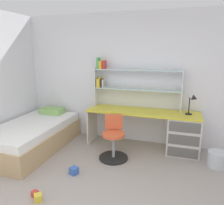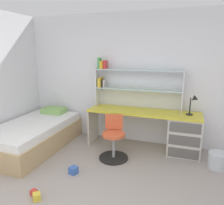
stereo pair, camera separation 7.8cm
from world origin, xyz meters
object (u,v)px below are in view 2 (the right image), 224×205
object	(u,v)px
desk	(173,131)
toy_block_blue_1	(73,170)
bookshelf_hutch	(129,80)
waste_bin	(217,161)
bed_platform	(34,135)
desk_lamp	(194,102)
toy_block_red_2	(34,192)
toy_block_yellow_0	(37,197)
swivel_chair	(114,142)

from	to	relation	value
desk	toy_block_blue_1	bearing A→B (deg)	-137.15
bookshelf_hutch	waste_bin	xyz separation A→B (m)	(1.67, -0.55, -1.19)
bookshelf_hutch	bed_platform	size ratio (longest dim) A/B	0.87
desk_lamp	waste_bin	bearing A→B (deg)	-41.02
toy_block_blue_1	toy_block_red_2	world-z (taller)	toy_block_blue_1
toy_block_blue_1	toy_block_red_2	xyz separation A→B (m)	(-0.25, -0.64, -0.02)
waste_bin	toy_block_blue_1	distance (m)	2.35
desk	bed_platform	distance (m)	2.73
toy_block_yellow_0	swivel_chair	bearing A→B (deg)	67.97
bed_platform	desk_lamp	bearing A→B (deg)	13.00
swivel_chair	toy_block_red_2	size ratio (longest dim) A/B	10.26
toy_block_blue_1	bed_platform	bearing A→B (deg)	153.36
waste_bin	toy_block_yellow_0	xyz separation A→B (m)	(-2.30, -1.63, -0.08)
bookshelf_hutch	desk_lamp	xyz separation A→B (m)	(1.25, -0.18, -0.31)
toy_block_yellow_0	toy_block_blue_1	xyz separation A→B (m)	(0.14, 0.70, 0.01)
toy_block_red_2	waste_bin	bearing A→B (deg)	33.09
toy_block_blue_1	toy_block_red_2	size ratio (longest dim) A/B	1.52
toy_block_yellow_0	toy_block_blue_1	size ratio (longest dim) A/B	0.83
desk	desk_lamp	world-z (taller)	desk_lamp
toy_block_red_2	desk_lamp	bearing A→B (deg)	44.31
toy_block_blue_1	waste_bin	bearing A→B (deg)	23.28
desk	waste_bin	world-z (taller)	desk
desk	bed_platform	world-z (taller)	desk
swivel_chair	toy_block_blue_1	distance (m)	0.86
bookshelf_hutch	bed_platform	bearing A→B (deg)	-153.13
desk_lamp	toy_block_red_2	distance (m)	2.93
desk	toy_block_yellow_0	size ratio (longest dim) A/B	22.58
desk	swivel_chair	xyz separation A→B (m)	(-0.98, -0.60, -0.12)
waste_bin	toy_block_red_2	bearing A→B (deg)	-146.91
desk_lamp	bed_platform	distance (m)	3.12
desk	desk_lamp	size ratio (longest dim) A/B	5.63
desk_lamp	toy_block_yellow_0	world-z (taller)	desk_lamp
desk_lamp	toy_block_red_2	world-z (taller)	desk_lamp
desk	toy_block_yellow_0	world-z (taller)	desk
desk	desk_lamp	xyz separation A→B (m)	(0.32, -0.01, 0.59)
bed_platform	toy_block_yellow_0	distance (m)	1.71
bookshelf_hutch	desk_lamp	bearing A→B (deg)	-8.23
waste_bin	desk_lamp	bearing A→B (deg)	138.98
desk_lamp	toy_block_yellow_0	distance (m)	2.90
desk	toy_block_yellow_0	distance (m)	2.57
waste_bin	swivel_chair	bearing A→B (deg)	-172.78
bookshelf_hutch	bed_platform	xyz separation A→B (m)	(-1.70, -0.86, -1.06)
desk_lamp	swivel_chair	size ratio (longest dim) A/B	0.50
waste_bin	toy_block_blue_1	size ratio (longest dim) A/B	2.60
toy_block_blue_1	desk_lamp	bearing A→B (deg)	36.76
swivel_chair	desk_lamp	bearing A→B (deg)	24.19
swivel_chair	waste_bin	distance (m)	1.75
toy_block_red_2	swivel_chair	bearing A→B (deg)	63.40
bookshelf_hutch	toy_block_yellow_0	size ratio (longest dim) A/B	18.21
desk_lamp	toy_block_red_2	xyz separation A→B (m)	(-1.98, -1.93, -0.97)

